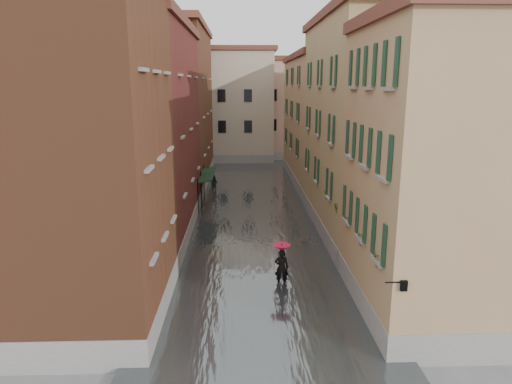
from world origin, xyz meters
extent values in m
plane|color=slate|center=(0.00, 0.00, 0.00)|extent=(120.00, 120.00, 0.00)
cube|color=#4E5456|center=(0.00, 13.00, 0.10)|extent=(10.00, 60.00, 0.20)
cube|color=brown|center=(-7.00, -2.00, 6.50)|extent=(6.00, 8.00, 13.00)
cube|color=maroon|center=(-7.00, 9.00, 6.25)|extent=(6.00, 14.00, 12.50)
cube|color=brown|center=(-7.00, 24.00, 7.00)|extent=(6.00, 16.00, 14.00)
cube|color=#A57E55|center=(7.00, -2.00, 5.75)|extent=(6.00, 8.00, 11.50)
cube|color=tan|center=(7.00, 9.00, 6.50)|extent=(6.00, 14.00, 13.00)
cube|color=#A57E55|center=(7.00, 24.00, 5.75)|extent=(6.00, 16.00, 11.50)
cube|color=#B1A98D|center=(-3.00, 38.00, 6.50)|extent=(12.00, 9.00, 13.00)
cube|color=tan|center=(6.00, 40.00, 6.00)|extent=(10.00, 9.00, 12.00)
cube|color=black|center=(-3.45, 13.63, 2.55)|extent=(1.09, 2.78, 0.31)
cylinder|color=black|center=(-3.95, 12.24, 1.40)|extent=(0.06, 0.06, 2.80)
cylinder|color=black|center=(-3.95, 15.02, 1.40)|extent=(0.06, 0.06, 2.80)
cube|color=black|center=(-3.45, 16.24, 2.55)|extent=(1.09, 3.04, 0.31)
cylinder|color=black|center=(-3.95, 14.73, 1.40)|extent=(0.06, 0.06, 2.80)
cylinder|color=black|center=(-3.95, 17.76, 1.40)|extent=(0.06, 0.06, 2.80)
cylinder|color=black|center=(4.05, -6.00, 3.10)|extent=(0.60, 0.05, 0.05)
cube|color=black|center=(4.35, -6.00, 3.00)|extent=(0.22, 0.22, 0.35)
cube|color=beige|center=(4.35, -6.00, 3.00)|extent=(0.14, 0.14, 0.24)
cube|color=brown|center=(4.12, -4.29, 3.15)|extent=(0.22, 0.85, 0.18)
imported|color=#265926|center=(4.12, -4.29, 3.57)|extent=(0.59, 0.51, 0.66)
cube|color=brown|center=(4.12, -1.99, 3.15)|extent=(0.22, 0.85, 0.18)
imported|color=#265926|center=(4.12, -1.99, 3.57)|extent=(0.59, 0.51, 0.66)
cube|color=brown|center=(4.12, 0.43, 3.15)|extent=(0.22, 0.85, 0.18)
imported|color=#265926|center=(4.12, 0.43, 3.57)|extent=(0.59, 0.51, 0.66)
cube|color=brown|center=(4.12, 2.77, 3.15)|extent=(0.22, 0.85, 0.18)
imported|color=#265926|center=(4.12, 2.77, 3.57)|extent=(0.59, 0.51, 0.66)
cube|color=brown|center=(4.12, 5.59, 3.15)|extent=(0.22, 0.85, 0.18)
imported|color=#265926|center=(4.12, 5.59, 3.57)|extent=(0.59, 0.51, 0.66)
imported|color=black|center=(1.00, 0.47, 0.91)|extent=(0.70, 0.49, 1.82)
cube|color=beige|center=(0.72, 0.52, 0.95)|extent=(0.08, 0.30, 0.38)
cylinder|color=black|center=(1.00, 0.47, 1.35)|extent=(0.02, 0.02, 1.00)
cone|color=red|center=(1.00, 0.47, 1.92)|extent=(0.87, 0.87, 0.28)
imported|color=black|center=(-3.24, 20.02, 0.74)|extent=(0.88, 0.78, 1.49)
camera|label=1|loc=(-0.88, -19.47, 9.36)|focal=32.00mm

